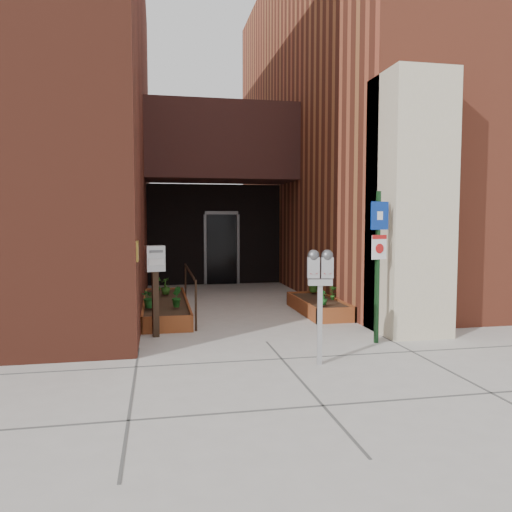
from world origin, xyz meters
TOP-DOWN VIEW (x-y plane):
  - ground at (0.00, 0.00)m, footprint 80.00×80.00m
  - architecture at (-0.18, 6.89)m, footprint 20.00×14.60m
  - planter_left at (-1.55, 2.70)m, footprint 0.90×3.60m
  - planter_right at (1.60, 2.20)m, footprint 0.80×2.20m
  - handrail at (-1.05, 2.65)m, footprint 0.04×3.34m
  - parking_meter at (0.44, -1.34)m, footprint 0.36×0.20m
  - sign_post at (1.71, -0.40)m, footprint 0.32×0.11m
  - payment_dropbox at (-1.74, 0.70)m, footprint 0.35×0.29m
  - shrub_left_a at (-1.85, 1.82)m, footprint 0.52×0.52m
  - shrub_left_b at (-1.36, 1.79)m, footprint 0.24×0.24m
  - shrub_left_c at (-1.53, 3.44)m, footprint 0.29×0.29m
  - shrub_left_d at (-1.70, 3.95)m, footprint 0.24×0.24m
  - shrub_right_a at (1.46, 1.48)m, footprint 0.23×0.23m
  - shrub_right_b at (1.85, 2.02)m, footprint 0.21×0.21m
  - shrub_right_c at (1.78, 3.10)m, footprint 0.35×0.35m

SIDE VIEW (x-z plane):
  - ground at x=0.00m, z-range 0.00..0.00m
  - planter_left at x=-1.55m, z-range -0.02..0.28m
  - planter_right at x=1.60m, z-range -0.02..0.28m
  - shrub_right_a at x=1.46m, z-range 0.30..0.59m
  - shrub_right_b at x=1.85m, z-range 0.30..0.60m
  - shrub_left_d at x=-1.70m, z-range 0.30..0.62m
  - shrub_right_c at x=1.78m, z-range 0.30..0.65m
  - shrub_left_c at x=-1.53m, z-range 0.30..0.67m
  - shrub_left_b at x=-1.36m, z-range 0.30..0.68m
  - shrub_left_a at x=-1.85m, z-range 0.30..0.71m
  - handrail at x=-1.05m, z-range 0.30..1.20m
  - payment_dropbox at x=-1.74m, z-range 0.34..1.87m
  - parking_meter at x=0.44m, z-range 0.43..1.99m
  - sign_post at x=1.71m, z-range 0.28..2.68m
  - architecture at x=-0.18m, z-range -0.02..9.98m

